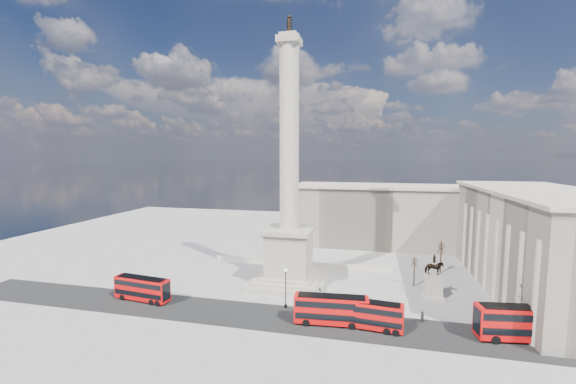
# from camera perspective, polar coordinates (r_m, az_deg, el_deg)

# --- Properties ---
(ground) EXTENTS (180.00, 180.00, 0.00)m
(ground) POSITION_cam_1_polar(r_m,az_deg,el_deg) (66.32, -0.80, -15.91)
(ground) COLOR #9F9B96
(ground) RESTS_ON ground
(asphalt_road) EXTENTS (120.00, 9.00, 0.01)m
(asphalt_road) POSITION_cam_1_polar(r_m,az_deg,el_deg) (56.39, 1.86, -19.99)
(asphalt_road) COLOR #252525
(asphalt_road) RESTS_ON ground
(nelsons_column) EXTENTS (14.00, 14.00, 49.85)m
(nelsons_column) POSITION_cam_1_polar(r_m,az_deg,el_deg) (67.48, 0.20, -4.11)
(nelsons_column) COLOR #ABA28F
(nelsons_column) RESTS_ON ground
(balustrade_wall) EXTENTS (40.00, 0.60, 1.10)m
(balustrade_wall) POSITION_cam_1_polar(r_m,az_deg,el_deg) (80.88, 1.96, -11.45)
(balustrade_wall) COLOR #C0B19F
(balustrade_wall) RESTS_ON ground
(building_east) EXTENTS (19.00, 46.00, 18.60)m
(building_east) POSITION_cam_1_polar(r_m,az_deg,el_deg) (77.59, 35.91, -6.62)
(building_east) COLOR #BEB09C
(building_east) RESTS_ON ground
(building_northeast) EXTENTS (51.00, 17.00, 16.60)m
(building_northeast) POSITION_cam_1_polar(r_m,az_deg,el_deg) (101.26, 15.86, -3.63)
(building_northeast) COLOR #BEB09C
(building_northeast) RESTS_ON ground
(red_bus_a) EXTENTS (10.20, 3.41, 4.06)m
(red_bus_a) POSITION_cam_1_polar(r_m,az_deg,el_deg) (66.94, -22.48, -14.21)
(red_bus_a) COLOR red
(red_bus_a) RESTS_ON ground
(red_bus_b) EXTENTS (10.06, 3.21, 4.01)m
(red_bus_b) POSITION_cam_1_polar(r_m,az_deg,el_deg) (54.38, 12.78, -18.72)
(red_bus_b) COLOR red
(red_bus_b) RESTS_ON ground
(red_bus_c) EXTENTS (10.85, 3.25, 4.34)m
(red_bus_c) POSITION_cam_1_polar(r_m,az_deg,el_deg) (54.56, 7.06, -18.33)
(red_bus_c) COLOR red
(red_bus_c) RESTS_ON ground
(red_bus_d) EXTENTS (11.91, 4.20, 4.73)m
(red_bus_d) POSITION_cam_1_polar(r_m,az_deg,el_deg) (58.93, 33.73, -17.19)
(red_bus_d) COLOR red
(red_bus_d) RESTS_ON ground
(victorian_lamp) EXTENTS (0.56, 0.56, 6.53)m
(victorian_lamp) POSITION_cam_1_polar(r_m,az_deg,el_deg) (58.93, -0.37, -14.75)
(victorian_lamp) COLOR black
(victorian_lamp) RESTS_ON ground
(equestrian_statue) EXTENTS (3.66, 2.75, 7.71)m
(equestrian_statue) POSITION_cam_1_polar(r_m,az_deg,el_deg) (68.07, 22.43, -13.40)
(equestrian_statue) COLOR #C0B19F
(equestrian_statue) RESTS_ON ground
(bare_tree_near) EXTENTS (1.75, 1.75, 7.64)m
(bare_tree_near) POSITION_cam_1_polar(r_m,az_deg,el_deg) (61.10, 34.09, -12.87)
(bare_tree_near) COLOR #332319
(bare_tree_near) RESTS_ON ground
(bare_tree_mid) EXTENTS (1.58, 1.58, 5.99)m
(bare_tree_mid) POSITION_cam_1_polar(r_m,az_deg,el_deg) (71.78, 19.77, -10.57)
(bare_tree_mid) COLOR #332319
(bare_tree_mid) RESTS_ON ground
(bare_tree_far) EXTENTS (1.75, 1.75, 7.14)m
(bare_tree_far) POSITION_cam_1_polar(r_m,az_deg,el_deg) (81.30, 23.53, -8.14)
(bare_tree_far) COLOR #332319
(bare_tree_far) RESTS_ON ground
(pedestrian_walking) EXTENTS (0.63, 0.43, 1.68)m
(pedestrian_walking) POSITION_cam_1_polar(r_m,az_deg,el_deg) (60.87, 9.21, -17.19)
(pedestrian_walking) COLOR #272622
(pedestrian_walking) RESTS_ON ground
(pedestrian_standing) EXTENTS (0.88, 0.72, 1.68)m
(pedestrian_standing) POSITION_cam_1_polar(r_m,az_deg,el_deg) (58.91, 20.83, -18.32)
(pedestrian_standing) COLOR #272622
(pedestrian_standing) RESTS_ON ground
(pedestrian_crossing) EXTENTS (0.88, 1.02, 1.64)m
(pedestrian_crossing) POSITION_cam_1_polar(r_m,az_deg,el_deg) (64.58, 5.18, -15.77)
(pedestrian_crossing) COLOR #272622
(pedestrian_crossing) RESTS_ON ground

